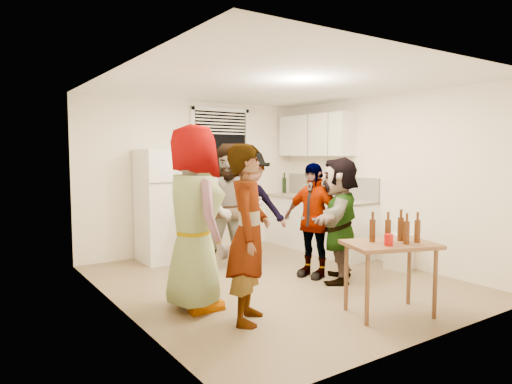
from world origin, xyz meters
TOP-DOWN VIEW (x-y plane):
  - room at (0.00, 0.00)m, footprint 4.00×4.50m
  - window at (0.45, 2.21)m, footprint 1.12×0.10m
  - refrigerator at (-0.75, 1.88)m, footprint 0.70×0.70m
  - counter_lower at (1.70, 1.15)m, footprint 0.60×2.20m
  - countertop at (1.70, 1.15)m, footprint 0.64×2.22m
  - backsplash at (1.99, 1.15)m, footprint 0.03×2.20m
  - upper_cabinets at (1.83, 1.35)m, footprint 0.34×1.60m
  - kettle at (1.65, 1.15)m, footprint 0.24×0.21m
  - paper_towel at (1.68, 1.14)m, footprint 0.11×0.11m
  - wine_bottle at (1.75, 2.11)m, footprint 0.07×0.07m
  - beer_bottle_counter at (1.60, 0.73)m, footprint 0.07×0.07m
  - blue_cup at (1.50, 0.45)m, footprint 0.09×0.09m
  - picture_frame at (1.92, 1.43)m, footprint 0.02×0.20m
  - trash_bin at (1.83, -0.48)m, footprint 0.43×0.43m
  - serving_table at (0.23, -1.62)m, footprint 1.02×0.84m
  - beer_bottle_table at (0.39, -1.62)m, footprint 0.06×0.06m
  - red_cup at (0.09, -1.71)m, footprint 0.09×0.09m
  - guest_grey at (-1.33, -0.33)m, footprint 1.98×1.03m
  - guest_stripe at (-1.07, -0.98)m, footprint 1.72×1.62m
  - guest_back_left at (-0.21, 0.74)m, footprint 1.46×1.97m
  - guest_back_right at (0.19, 0.91)m, footprint 1.53×1.94m
  - guest_black at (0.53, -0.09)m, footprint 1.71×1.28m
  - guest_orange at (0.68, -0.43)m, footprint 2.17×2.18m

SIDE VIEW (x-z plane):
  - room at x=0.00m, z-range -1.25..1.25m
  - serving_table at x=0.23m, z-range -0.37..0.37m
  - guest_grey at x=-1.33m, z-range -0.31..0.31m
  - guest_stripe at x=-1.07m, z-range -0.21..0.21m
  - guest_back_left at x=-0.21m, z-range -0.34..0.34m
  - guest_back_right at x=0.19m, z-range -0.31..0.31m
  - guest_black at x=0.53m, z-range -0.19..0.19m
  - guest_orange at x=0.68m, z-range -0.24..0.24m
  - trash_bin at x=1.83m, z-range 0.00..0.50m
  - counter_lower at x=1.70m, z-range 0.00..0.86m
  - beer_bottle_table at x=0.39m, z-range 0.62..0.86m
  - red_cup at x=0.09m, z-range 0.68..0.80m
  - refrigerator at x=-0.75m, z-range 0.00..1.70m
  - countertop at x=1.70m, z-range 0.86..0.90m
  - kettle at x=1.65m, z-range 0.81..0.99m
  - paper_towel at x=1.68m, z-range 0.78..1.02m
  - wine_bottle at x=1.75m, z-range 0.76..1.04m
  - beer_bottle_counter at x=1.60m, z-range 0.77..1.03m
  - blue_cup at x=1.50m, z-range 0.84..0.96m
  - picture_frame at x=1.92m, z-range 0.90..1.06m
  - backsplash at x=1.99m, z-range 0.90..1.26m
  - window at x=0.45m, z-range 1.32..2.38m
  - upper_cabinets at x=1.83m, z-range 1.60..2.30m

